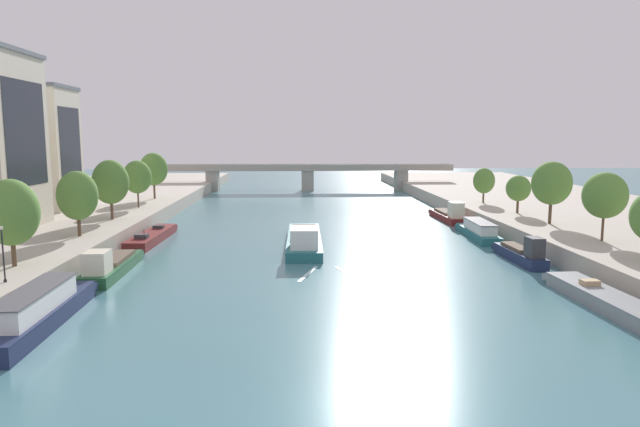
{
  "coord_description": "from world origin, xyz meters",
  "views": [
    {
      "loc": [
        -3.0,
        -24.77,
        12.6
      ],
      "look_at": [
        0.0,
        42.27,
        3.43
      ],
      "focal_mm": 31.53,
      "sensor_mm": 36.0,
      "label": 1
    }
  ],
  "objects_px": {
    "tree_left_third": "(154,169)",
    "tree_right_third": "(552,183)",
    "lamppost_left_bank": "(3,251)",
    "moored_boat_right_downstream": "(449,215)",
    "bridge_far": "(308,173)",
    "barge_midriver": "(304,239)",
    "tree_right_nearest": "(518,188)",
    "moored_boat_right_upstream": "(478,231)",
    "moored_boat_left_gap_after": "(111,265)",
    "moored_boat_left_lone": "(152,236)",
    "tree_left_nearest": "(137,177)",
    "moored_boat_right_near": "(614,304)",
    "tree_left_past_mid": "(11,213)",
    "moored_boat_left_far": "(39,310)",
    "tree_right_end_of_row": "(605,195)",
    "moored_boat_right_far": "(521,253)",
    "tree_right_midway": "(484,181)",
    "tree_left_distant": "(110,182)",
    "tree_left_by_lamp": "(77,196)"
  },
  "relations": [
    {
      "from": "tree_right_end_of_row",
      "to": "tree_right_nearest",
      "type": "xyz_separation_m",
      "value": [
        -0.33,
        20.98,
        -1.22
      ]
    },
    {
      "from": "moored_boat_right_downstream",
      "to": "lamppost_left_bank",
      "type": "height_order",
      "value": "lamppost_left_bank"
    },
    {
      "from": "tree_right_end_of_row",
      "to": "moored_boat_right_upstream",
      "type": "bearing_deg",
      "value": 120.04
    },
    {
      "from": "moored_boat_right_downstream",
      "to": "bridge_far",
      "type": "height_order",
      "value": "bridge_far"
    },
    {
      "from": "moored_boat_right_upstream",
      "to": "tree_left_nearest",
      "type": "xyz_separation_m",
      "value": [
        -46.26,
        15.56,
        5.78
      ]
    },
    {
      "from": "tree_left_distant",
      "to": "bridge_far",
      "type": "height_order",
      "value": "tree_left_distant"
    },
    {
      "from": "tree_left_distant",
      "to": "tree_right_third",
      "type": "height_order",
      "value": "tree_left_distant"
    },
    {
      "from": "tree_left_nearest",
      "to": "tree_left_by_lamp",
      "type": "bearing_deg",
      "value": -88.99
    },
    {
      "from": "moored_boat_left_lone",
      "to": "tree_left_distant",
      "type": "relative_size",
      "value": 2.0
    },
    {
      "from": "moored_boat_left_lone",
      "to": "tree_right_third",
      "type": "height_order",
      "value": "tree_right_third"
    },
    {
      "from": "moored_boat_right_upstream",
      "to": "tree_left_by_lamp",
      "type": "xyz_separation_m",
      "value": [
        -45.83,
        -8.7,
        5.54
      ]
    },
    {
      "from": "tree_right_third",
      "to": "tree_right_nearest",
      "type": "relative_size",
      "value": 1.45
    },
    {
      "from": "moored_boat_left_far",
      "to": "moored_boat_left_lone",
      "type": "distance_m",
      "value": 31.27
    },
    {
      "from": "moored_boat_right_far",
      "to": "tree_left_third",
      "type": "xyz_separation_m",
      "value": [
        -46.77,
        41.44,
        6.3
      ]
    },
    {
      "from": "moored_boat_left_lone",
      "to": "tree_left_nearest",
      "type": "bearing_deg",
      "value": 110.34
    },
    {
      "from": "tree_left_by_lamp",
      "to": "tree_right_nearest",
      "type": "height_order",
      "value": "tree_left_by_lamp"
    },
    {
      "from": "barge_midriver",
      "to": "tree_right_nearest",
      "type": "distance_m",
      "value": 32.22
    },
    {
      "from": "moored_boat_right_near",
      "to": "tree_left_nearest",
      "type": "bearing_deg",
      "value": 135.59
    },
    {
      "from": "tree_left_third",
      "to": "tree_left_distant",
      "type": "bearing_deg",
      "value": -88.59
    },
    {
      "from": "barge_midriver",
      "to": "moored_boat_right_far",
      "type": "height_order",
      "value": "barge_midriver"
    },
    {
      "from": "tree_left_third",
      "to": "tree_right_third",
      "type": "relative_size",
      "value": 1.03
    },
    {
      "from": "moored_boat_right_far",
      "to": "tree_left_distant",
      "type": "bearing_deg",
      "value": 159.66
    },
    {
      "from": "tree_left_third",
      "to": "lamppost_left_bank",
      "type": "relative_size",
      "value": 1.9
    },
    {
      "from": "bridge_far",
      "to": "barge_midriver",
      "type": "bearing_deg",
      "value": -91.64
    },
    {
      "from": "moored_boat_left_far",
      "to": "moored_boat_right_near",
      "type": "distance_m",
      "value": 40.24
    },
    {
      "from": "moored_boat_left_gap_after",
      "to": "tree_right_third",
      "type": "xyz_separation_m",
      "value": [
        47.77,
        14.59,
        6.22
      ]
    },
    {
      "from": "tree_left_past_mid",
      "to": "tree_left_by_lamp",
      "type": "height_order",
      "value": "tree_left_past_mid"
    },
    {
      "from": "tree_right_end_of_row",
      "to": "tree_right_midway",
      "type": "relative_size",
      "value": 1.25
    },
    {
      "from": "moored_boat_right_far",
      "to": "barge_midriver",
      "type": "bearing_deg",
      "value": 157.54
    },
    {
      "from": "moored_boat_left_gap_after",
      "to": "moored_boat_right_downstream",
      "type": "xyz_separation_m",
      "value": [
        40.13,
        31.65,
        0.06
      ]
    },
    {
      "from": "moored_boat_right_downstream",
      "to": "bridge_far",
      "type": "xyz_separation_m",
      "value": [
        -20.16,
        50.13,
        3.1
      ]
    },
    {
      "from": "moored_boat_right_downstream",
      "to": "tree_left_distant",
      "type": "height_order",
      "value": "tree_left_distant"
    },
    {
      "from": "moored_boat_left_gap_after",
      "to": "moored_boat_right_upstream",
      "type": "xyz_separation_m",
      "value": [
        39.93,
        17.18,
        0.06
      ]
    },
    {
      "from": "barge_midriver",
      "to": "lamppost_left_bank",
      "type": "xyz_separation_m",
      "value": [
        -22.05,
        -23.23,
        3.52
      ]
    },
    {
      "from": "tree_right_third",
      "to": "moored_boat_right_upstream",
      "type": "bearing_deg",
      "value": 161.69
    },
    {
      "from": "moored_boat_left_lone",
      "to": "tree_left_nearest",
      "type": "relative_size",
      "value": 2.16
    },
    {
      "from": "tree_left_past_mid",
      "to": "tree_right_third",
      "type": "height_order",
      "value": "tree_right_third"
    },
    {
      "from": "moored_boat_right_upstream",
      "to": "barge_midriver",
      "type": "bearing_deg",
      "value": -168.06
    },
    {
      "from": "moored_boat_right_upstream",
      "to": "moored_boat_right_near",
      "type": "bearing_deg",
      "value": -89.69
    },
    {
      "from": "barge_midriver",
      "to": "tree_left_nearest",
      "type": "distance_m",
      "value": 32.15
    },
    {
      "from": "tree_left_by_lamp",
      "to": "tree_left_distant",
      "type": "bearing_deg",
      "value": 92.08
    },
    {
      "from": "moored_boat_left_lone",
      "to": "tree_right_end_of_row",
      "type": "distance_m",
      "value": 50.68
    },
    {
      "from": "tree_right_midway",
      "to": "lamppost_left_bank",
      "type": "bearing_deg",
      "value": -137.25
    },
    {
      "from": "tree_left_by_lamp",
      "to": "tree_left_nearest",
      "type": "relative_size",
      "value": 0.99
    },
    {
      "from": "moored_boat_left_far",
      "to": "bridge_far",
      "type": "height_order",
      "value": "bridge_far"
    },
    {
      "from": "moored_boat_right_downstream",
      "to": "tree_right_end_of_row",
      "type": "xyz_separation_m",
      "value": [
        7.85,
        -28.39,
        5.86
      ]
    },
    {
      "from": "barge_midriver",
      "to": "bridge_far",
      "type": "xyz_separation_m",
      "value": [
        1.98,
        69.24,
        3.12
      ]
    },
    {
      "from": "barge_midriver",
      "to": "lamppost_left_bank",
      "type": "relative_size",
      "value": 4.99
    },
    {
      "from": "barge_midriver",
      "to": "tree_right_nearest",
      "type": "xyz_separation_m",
      "value": [
        29.66,
        11.7,
        4.67
      ]
    },
    {
      "from": "barge_midriver",
      "to": "tree_right_third",
      "type": "distance_m",
      "value": 30.48
    }
  ]
}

